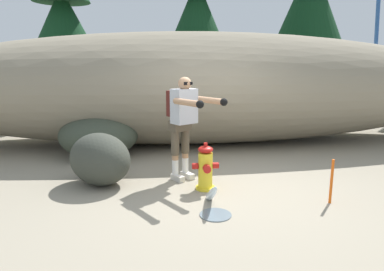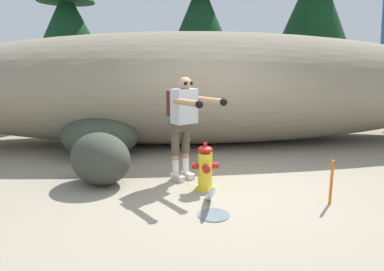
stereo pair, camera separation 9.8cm
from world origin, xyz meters
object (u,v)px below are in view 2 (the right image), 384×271
Objects in this scene: boulder_large at (101,135)px; boulder_mid at (100,159)px; fire_hydrant at (205,168)px; survey_stake at (331,182)px; utility_worker at (184,116)px.

boulder_large reaches higher than boulder_mid.
boulder_large is at bearing 132.08° from fire_hydrant.
boulder_large is 4.37m from survey_stake.
boulder_large reaches higher than survey_stake.
boulder_mid is (0.28, -1.67, -0.03)m from boulder_large.
fire_hydrant is 2.75m from boulder_large.
boulder_mid is 3.32m from survey_stake.
boulder_mid is at bearing -80.54° from boulder_large.
boulder_large reaches higher than fire_hydrant.
survey_stake is at bearing -23.33° from fire_hydrant.
survey_stake is at bearing -38.49° from boulder_large.
boulder_large is at bearing -168.39° from utility_worker.
fire_hydrant is 1.61m from boulder_mid.
boulder_large is 1.51× the size of boulder_mid.
boulder_mid is (-1.28, -0.07, -0.63)m from utility_worker.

